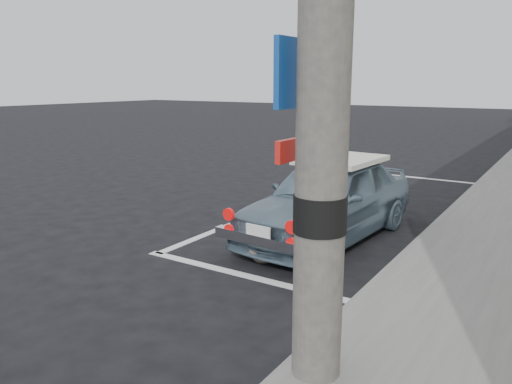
{
  "coord_description": "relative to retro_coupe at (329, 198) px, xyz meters",
  "views": [
    {
      "loc": [
        3.41,
        -4.89,
        2.15
      ],
      "look_at": [
        0.0,
        0.41,
        0.75
      ],
      "focal_mm": 35.0,
      "sensor_mm": 36.0,
      "label": 1
    }
  ],
  "objects": [
    {
      "name": "cat",
      "position": [
        -0.21,
        -1.34,
        -0.44
      ],
      "size": [
        0.36,
        0.52,
        0.29
      ],
      "rotation": [
        0.0,
        0.0,
        -0.35
      ],
      "color": "brown",
      "rests_on": "ground"
    },
    {
      "name": "pline_side",
      "position": [
        -1.53,
        1.69,
        -0.57
      ],
      "size": [
        0.12,
        7.0,
        0.01
      ],
      "primitive_type": "cube",
      "color": "silver",
      "rests_on": "ground"
    },
    {
      "name": "pline_rear",
      "position": [
        -0.13,
        -1.81,
        -0.57
      ],
      "size": [
        3.0,
        0.12,
        0.01
      ],
      "primitive_type": "cube",
      "color": "silver",
      "rests_on": "ground"
    },
    {
      "name": "ground",
      "position": [
        -0.63,
        -1.31,
        -0.57
      ],
      "size": [
        80.0,
        80.0,
        0.0
      ],
      "primitive_type": "plane",
      "color": "black",
      "rests_on": "ground"
    },
    {
      "name": "pline_front",
      "position": [
        -0.13,
        5.19,
        -0.57
      ],
      "size": [
        3.0,
        0.12,
        0.01
      ],
      "primitive_type": "cube",
      "color": "silver",
      "rests_on": "ground"
    },
    {
      "name": "retro_coupe",
      "position": [
        0.0,
        0.0,
        0.0
      ],
      "size": [
        1.56,
        3.41,
        1.13
      ],
      "rotation": [
        0.0,
        0.0,
        -0.07
      ],
      "color": "slate",
      "rests_on": "ground"
    }
  ]
}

